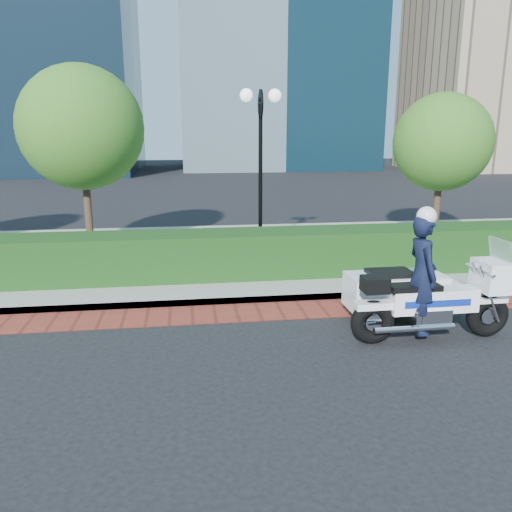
{
  "coord_description": "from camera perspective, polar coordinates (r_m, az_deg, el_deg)",
  "views": [
    {
      "loc": [
        -0.89,
        -7.34,
        3.28
      ],
      "look_at": [
        0.42,
        1.9,
        1.0
      ],
      "focal_mm": 35.0,
      "sensor_mm": 36.0,
      "label": 1
    }
  ],
  "objects": [
    {
      "name": "ground",
      "position": [
        8.09,
        -1.08,
        -10.19
      ],
      "size": [
        120.0,
        120.0,
        0.0
      ],
      "primitive_type": "plane",
      "color": "black",
      "rests_on": "ground"
    },
    {
      "name": "brick_strip",
      "position": [
        9.47,
        -2.19,
        -6.5
      ],
      "size": [
        60.0,
        1.0,
        0.01
      ],
      "primitive_type": "cube",
      "color": "maroon",
      "rests_on": "ground"
    },
    {
      "name": "sidewalk",
      "position": [
        13.75,
        -4.13,
        0.23
      ],
      "size": [
        60.0,
        8.0,
        0.15
      ],
      "primitive_type": "cube",
      "color": "gray",
      "rests_on": "ground"
    },
    {
      "name": "hedge_main",
      "position": [
        11.29,
        -3.32,
        0.24
      ],
      "size": [
        18.0,
        1.2,
        1.0
      ],
      "primitive_type": "cube",
      "color": "black",
      "rests_on": "sidewalk"
    },
    {
      "name": "lamppost",
      "position": [
        12.69,
        0.52,
        12.29
      ],
      "size": [
        1.02,
        0.7,
        4.21
      ],
      "color": "black",
      "rests_on": "sidewalk"
    },
    {
      "name": "tree_b",
      "position": [
        14.09,
        -19.31,
        13.62
      ],
      "size": [
        3.2,
        3.2,
        4.89
      ],
      "color": "#332319",
      "rests_on": "sidewalk"
    },
    {
      "name": "tree_c",
      "position": [
        15.69,
        20.5,
        12.05
      ],
      "size": [
        2.8,
        2.8,
        4.3
      ],
      "color": "#332319",
      "rests_on": "sidewalk"
    },
    {
      "name": "tower_right",
      "position": [
        54.82,
        26.31,
        23.72
      ],
      "size": [
        14.0,
        12.0,
        28.0
      ],
      "primitive_type": "cube",
      "color": "gray",
      "rests_on": "ground"
    },
    {
      "name": "police_motorcycle",
      "position": [
        8.81,
        17.75,
        -3.61
      ],
      "size": [
        2.72,
        1.91,
        2.2
      ],
      "rotation": [
        0.0,
        0.0,
        0.01
      ],
      "color": "black",
      "rests_on": "ground"
    }
  ]
}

